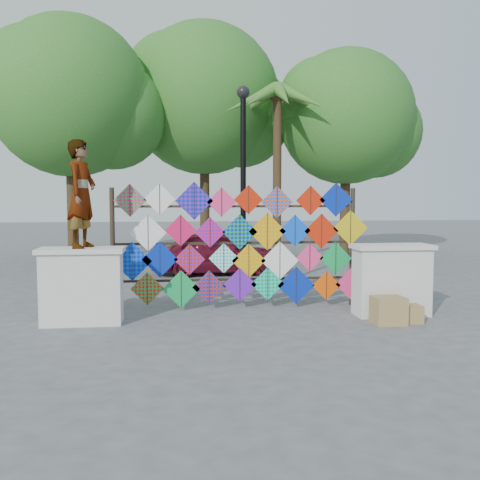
# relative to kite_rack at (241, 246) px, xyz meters

# --- Properties ---
(ground) EXTENTS (80.00, 80.00, 0.00)m
(ground) POSITION_rel_kite_rack_xyz_m (-0.09, -0.73, -1.20)
(ground) COLOR gray
(ground) RESTS_ON ground
(parapet_left) EXTENTS (1.40, 0.65, 1.28)m
(parapet_left) POSITION_rel_kite_rack_xyz_m (-2.79, -0.93, -0.55)
(parapet_left) COLOR white
(parapet_left) RESTS_ON ground
(parapet_right) EXTENTS (1.40, 0.65, 1.28)m
(parapet_right) POSITION_rel_kite_rack_xyz_m (2.61, -0.93, -0.55)
(parapet_right) COLOR white
(parapet_right) RESTS_ON ground
(kite_rack) EXTENTS (4.92, 0.24, 2.41)m
(kite_rack) POSITION_rel_kite_rack_xyz_m (0.00, 0.00, 0.00)
(kite_rack) COLOR black
(kite_rack) RESTS_ON ground
(tree_west) EXTENTS (5.85, 5.20, 8.01)m
(tree_west) POSITION_rel_kite_rack_xyz_m (-4.49, 8.30, 4.18)
(tree_west) COLOR #442F1D
(tree_west) RESTS_ON ground
(tree_mid) EXTENTS (6.30, 5.60, 8.61)m
(tree_mid) POSITION_rel_kite_rack_xyz_m (0.02, 10.30, 4.57)
(tree_mid) COLOR #442F1D
(tree_mid) RESTS_ON ground
(tree_east) EXTENTS (5.40, 4.80, 7.42)m
(tree_east) POSITION_rel_kite_rack_xyz_m (5.00, 8.80, 3.78)
(tree_east) COLOR #442F1D
(tree_east) RESTS_ON ground
(palm_tree) EXTENTS (3.62, 3.62, 5.83)m
(palm_tree) POSITION_rel_kite_rack_xyz_m (2.11, 7.27, 3.75)
(palm_tree) COLOR #442F1D
(palm_tree) RESTS_ON ground
(vendor_woman) EXTENTS (0.60, 0.75, 1.78)m
(vendor_woman) POSITION_rel_kite_rack_xyz_m (-2.76, -0.93, 0.97)
(vendor_woman) COLOR #99999E
(vendor_woman) RESTS_ON parapet_left
(sedan) EXTENTS (3.62, 1.49, 1.23)m
(sedan) POSITION_rel_kite_rack_xyz_m (-0.05, 4.69, -0.59)
(sedan) COLOR maroon
(sedan) RESTS_ON ground
(lamppost) EXTENTS (0.28, 0.28, 4.46)m
(lamppost) POSITION_rel_kite_rack_xyz_m (0.21, 1.27, 1.49)
(lamppost) COLOR black
(lamppost) RESTS_ON ground
(cardboard_box_near) EXTENTS (0.51, 0.46, 0.46)m
(cardboard_box_near) POSITION_rel_kite_rack_xyz_m (2.30, -1.56, -0.97)
(cardboard_box_near) COLOR tan
(cardboard_box_near) RESTS_ON ground
(cardboard_box_far) EXTENTS (0.36, 0.33, 0.30)m
(cardboard_box_far) POSITION_rel_kite_rack_xyz_m (2.70, -1.53, -1.05)
(cardboard_box_far) COLOR tan
(cardboard_box_far) RESTS_ON ground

